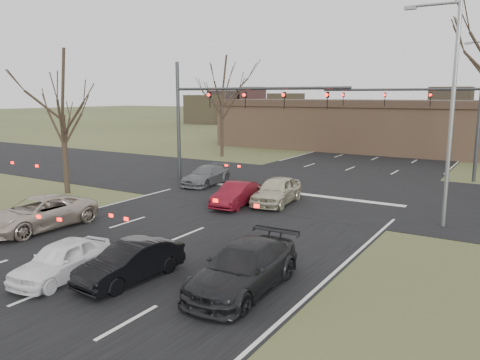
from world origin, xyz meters
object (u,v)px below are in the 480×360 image
object	(u,v)px
mast_arm_near	(218,107)
mast_arm_far	(435,107)
building	(415,126)
car_silver_ahead	(277,191)
car_red_ahead	(236,194)
car_grey_ahead	(206,175)
car_black_hatch	(131,262)
car_charcoal_sedan	(244,268)
car_silver_suv	(39,213)
streetlight_right_near	(448,100)
car_white_sedan	(62,260)

from	to	relation	value
mast_arm_near	mast_arm_far	distance (m)	15.17
building	car_silver_ahead	bearing A→B (deg)	-92.86
mast_arm_far	car_silver_ahead	bearing A→B (deg)	-113.27
mast_arm_far	car_red_ahead	xyz separation A→B (m)	(-7.20, -14.52, -4.39)
car_grey_ahead	car_red_ahead	distance (m)	6.29
car_black_hatch	car_charcoal_sedan	world-z (taller)	car_charcoal_sedan
car_silver_suv	car_black_hatch	size ratio (longest dim) A/B	1.36
streetlight_right_near	car_white_sedan	bearing A→B (deg)	-125.88
streetlight_right_near	car_grey_ahead	distance (m)	15.69
building	car_black_hatch	world-z (taller)	building
mast_arm_far	streetlight_right_near	world-z (taller)	streetlight_right_near
car_black_hatch	car_silver_ahead	distance (m)	11.93
mast_arm_far	car_red_ahead	bearing A→B (deg)	-116.39
car_grey_ahead	streetlight_right_near	bearing A→B (deg)	-14.50
mast_arm_near	car_silver_ahead	xyz separation A→B (m)	(5.83, -2.98, -4.34)
car_silver_suv	car_silver_ahead	size ratio (longest dim) A/B	1.17
building	car_charcoal_sedan	xyz separation A→B (m)	(2.96, -38.62, -1.97)
building	car_grey_ahead	distance (m)	26.76
car_silver_suv	car_black_hatch	world-z (taller)	car_silver_suv
mast_arm_near	car_black_hatch	size ratio (longest dim) A/B	3.26
car_silver_suv	car_red_ahead	bearing A→B (deg)	59.29
car_silver_suv	mast_arm_far	bearing A→B (deg)	62.62
building	car_black_hatch	bearing A→B (deg)	-90.67
streetlight_right_near	car_silver_suv	distance (m)	18.48
mast_arm_near	car_silver_ahead	size ratio (longest dim) A/B	2.81
streetlight_right_near	car_silver_ahead	size ratio (longest dim) A/B	2.31
car_red_ahead	car_charcoal_sedan	bearing A→B (deg)	-63.03
car_charcoal_sedan	car_black_hatch	bearing A→B (deg)	-161.81
car_silver_suv	car_charcoal_sedan	bearing A→B (deg)	-3.51
building	car_grey_ahead	size ratio (longest dim) A/B	9.92
car_red_ahead	car_black_hatch	bearing A→B (deg)	-82.51
mast_arm_far	car_silver_suv	bearing A→B (deg)	-118.37
car_charcoal_sedan	car_red_ahead	distance (m)	10.89
car_silver_ahead	car_black_hatch	bearing A→B (deg)	-92.02
car_grey_ahead	car_silver_ahead	distance (m)	6.92
building	streetlight_right_near	world-z (taller)	streetlight_right_near
building	streetlight_right_near	distance (m)	28.97
car_silver_ahead	car_grey_ahead	bearing A→B (deg)	152.49
streetlight_right_near	car_grey_ahead	world-z (taller)	streetlight_right_near
car_red_ahead	mast_arm_near	bearing A→B (deg)	126.58
streetlight_right_near	car_silver_ahead	distance (m)	9.54
car_white_sedan	car_red_ahead	world-z (taller)	car_red_ahead
streetlight_right_near	car_red_ahead	bearing A→B (deg)	-171.21
streetlight_right_near	car_grey_ahead	xyz separation A→B (m)	(-14.68, 2.50, -4.97)
mast_arm_far	car_white_sedan	distance (m)	27.09
car_white_sedan	car_charcoal_sedan	xyz separation A→B (m)	(5.46, 2.27, 0.09)
building	car_silver_ahead	size ratio (longest dim) A/B	9.81
building	car_white_sedan	size ratio (longest dim) A/B	11.78
mast_arm_far	car_silver_ahead	size ratio (longest dim) A/B	2.57
car_charcoal_sedan	car_grey_ahead	world-z (taller)	car_charcoal_sedan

